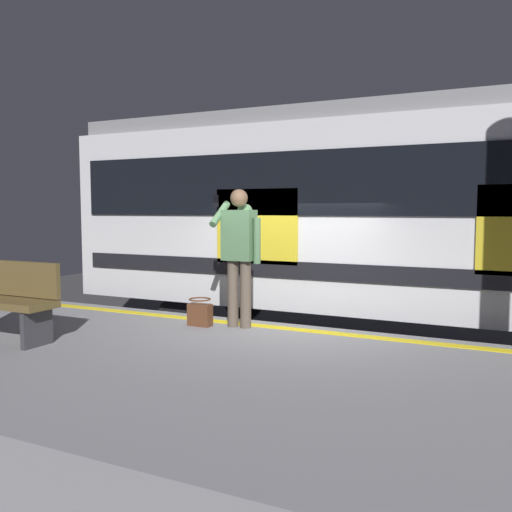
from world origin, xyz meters
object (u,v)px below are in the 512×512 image
object	(u,v)px
train_carriage	(403,210)
passenger	(240,246)
handbag	(200,313)
bench	(5,298)

from	to	relation	value
train_carriage	passenger	distance (m)	2.97
passenger	handbag	size ratio (longest dim) A/B	4.91
train_carriage	passenger	world-z (taller)	train_carriage
handbag	passenger	bearing A→B (deg)	-161.05
train_carriage	bench	bearing A→B (deg)	49.90
train_carriage	passenger	size ratio (longest dim) A/B	5.93
passenger	bench	xyz separation A→B (m)	(2.09, 1.79, -0.55)
passenger	train_carriage	bearing A→B (deg)	-121.36
handbag	bench	distance (m)	2.30
handbag	bench	xyz separation A→B (m)	(1.60, 1.62, 0.32)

